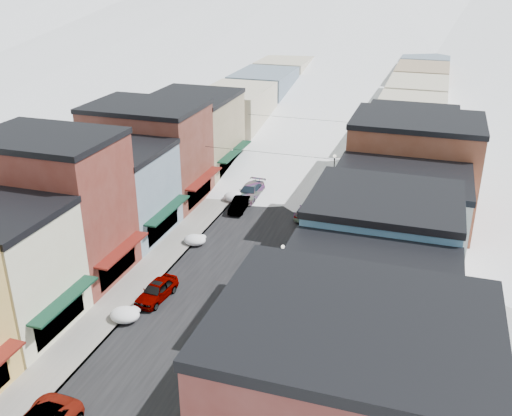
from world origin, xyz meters
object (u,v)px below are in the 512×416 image
Objects in this scene: car_green_sedan at (214,378)px; streetlamp_near at (283,260)px; trash_can at (273,323)px; car_dark_hatch at (239,205)px; car_silver_sedan at (157,290)px.

streetlamp_near is (0.90, 13.06, 1.82)m from car_green_sedan.
trash_can is 0.28× the size of streetlamp_near.
car_green_sedan is 4.21× the size of trash_can.
car_green_sedan is 1.18× the size of streetlamp_near.
car_dark_hatch is 1.10× the size of streetlamp_near.
car_green_sedan is at bearing -93.94° from streetlamp_near.
car_green_sedan is 7.21m from trash_can.
car_dark_hatch is at bearing 94.46° from car_silver_sedan.
trash_can is (10.11, -1.31, -0.07)m from car_silver_sedan.
car_green_sedan is 13.22m from streetlamp_near.
car_green_sedan is (8.27, -8.28, -0.02)m from car_silver_sedan.
car_silver_sedan is at bearing -48.24° from car_green_sedan.
car_silver_sedan reaches higher than trash_can.
trash_can is at bearing -108.03° from car_green_sedan.
trash_can is at bearing -1.48° from car_silver_sedan.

